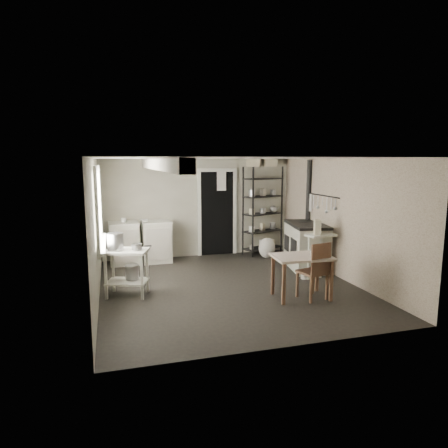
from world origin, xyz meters
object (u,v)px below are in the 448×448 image
object	(u,v)px
chair	(312,270)
flour_sack	(267,248)
prep_table	(127,273)
base_cabinets	(141,242)
work_table	(301,275)
stockpot	(115,242)
shelf_rack	(263,215)
stove	(306,248)

from	to	relation	value
chair	flour_sack	size ratio (longest dim) A/B	2.02
prep_table	base_cabinets	bearing A→B (deg)	80.00
work_table	chair	xyz separation A→B (m)	(0.15, -0.09, 0.10)
work_table	chair	world-z (taller)	chair
stockpot	work_table	size ratio (longest dim) A/B	0.30
prep_table	shelf_rack	bearing A→B (deg)	34.89
prep_table	chair	size ratio (longest dim) A/B	0.82
base_cabinets	shelf_rack	xyz separation A→B (m)	(2.95, 0.12, 0.49)
shelf_rack	chair	size ratio (longest dim) A/B	2.20
base_cabinets	flour_sack	world-z (taller)	base_cabinets
shelf_rack	chair	xyz separation A→B (m)	(-0.41, -3.31, -0.46)
base_cabinets	stove	bearing A→B (deg)	-24.96
shelf_rack	chair	distance (m)	3.36
base_cabinets	stockpot	bearing A→B (deg)	-105.33
flour_sack	stockpot	bearing A→B (deg)	-152.09
chair	base_cabinets	bearing A→B (deg)	115.06
stove	prep_table	bearing A→B (deg)	-158.75
base_cabinets	prep_table	bearing A→B (deg)	-101.12
base_cabinets	work_table	size ratio (longest dim) A/B	1.50
prep_table	base_cabinets	size ratio (longest dim) A/B	0.56
stove	shelf_rack	bearing A→B (deg)	113.01
stockpot	chair	xyz separation A→B (m)	(3.09, -0.99, -0.45)
base_cabinets	stove	world-z (taller)	base_cabinets
stove	chair	distance (m)	1.89
stove	chair	size ratio (longest dim) A/B	1.27
work_table	flour_sack	size ratio (longest dim) A/B	1.98
prep_table	stove	size ratio (longest dim) A/B	0.65
stockpot	work_table	xyz separation A→B (m)	(2.94, -0.90, -0.56)
prep_table	work_table	distance (m)	2.91
prep_table	stove	world-z (taller)	stove
flour_sack	chair	bearing A→B (deg)	-96.86
work_table	chair	size ratio (longest dim) A/B	0.98
flour_sack	base_cabinets	bearing A→B (deg)	172.48
base_cabinets	shelf_rack	size ratio (longest dim) A/B	0.67
prep_table	shelf_rack	xyz separation A→B (m)	(3.34, 2.33, 0.55)
prep_table	flour_sack	xyz separation A→B (m)	(3.26, 1.82, -0.16)
shelf_rack	stove	xyz separation A→B (m)	(0.37, -1.59, -0.51)
base_cabinets	work_table	bearing A→B (deg)	-53.52
prep_table	flour_sack	bearing A→B (deg)	29.21
work_table	flour_sack	bearing A→B (deg)	79.77
base_cabinets	work_table	xyz separation A→B (m)	(2.38, -3.09, -0.08)
prep_table	chair	world-z (taller)	chair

